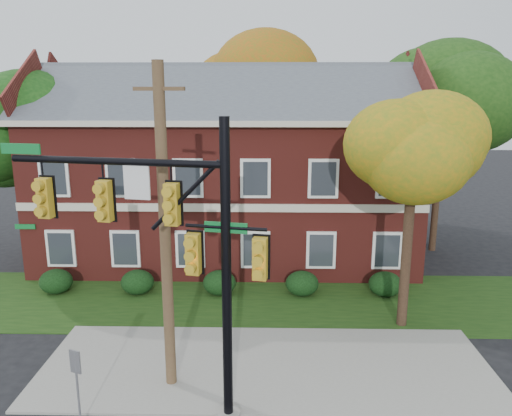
{
  "coord_description": "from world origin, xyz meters",
  "views": [
    {
      "loc": [
        -0.02,
        -13.09,
        8.49
      ],
      "look_at": [
        -0.37,
        3.0,
        4.67
      ],
      "focal_mm": 35.0,
      "sensor_mm": 36.0,
      "label": 1
    }
  ],
  "objects_px": {
    "hedge_far_right": "(385,284)",
    "traffic_signal": "(171,238)",
    "tree_far_rear": "(257,84)",
    "utility_pole": "(165,232)",
    "apartment_building": "(228,161)",
    "sign_post": "(76,376)",
    "hedge_far_left": "(56,281)",
    "tree_left_rear": "(23,129)",
    "hedge_center": "(219,283)",
    "tree_right_rear": "(452,97)",
    "hedge_right": "(302,283)",
    "tree_near_right": "(422,145)",
    "hedge_left": "(137,282)"
  },
  "relations": [
    {
      "from": "hedge_right",
      "to": "tree_near_right",
      "type": "bearing_deg",
      "value": -37.28
    },
    {
      "from": "apartment_building",
      "to": "tree_right_rear",
      "type": "bearing_deg",
      "value": 4.33
    },
    {
      "from": "traffic_signal",
      "to": "utility_pole",
      "type": "bearing_deg",
      "value": 119.14
    },
    {
      "from": "hedge_center",
      "to": "sign_post",
      "type": "bearing_deg",
      "value": -107.65
    },
    {
      "from": "tree_near_right",
      "to": "sign_post",
      "type": "xyz_separation_m",
      "value": [
        -9.99,
        -5.87,
        -5.17
      ]
    },
    {
      "from": "hedge_right",
      "to": "hedge_far_right",
      "type": "distance_m",
      "value": 3.5
    },
    {
      "from": "apartment_building",
      "to": "tree_left_rear",
      "type": "distance_m",
      "value": 9.94
    },
    {
      "from": "hedge_left",
      "to": "tree_right_rear",
      "type": "xyz_separation_m",
      "value": [
        14.81,
        6.11,
        7.6
      ]
    },
    {
      "from": "apartment_building",
      "to": "tree_near_right",
      "type": "relative_size",
      "value": 2.19
    },
    {
      "from": "sign_post",
      "to": "utility_pole",
      "type": "bearing_deg",
      "value": 67.68
    },
    {
      "from": "hedge_right",
      "to": "hedge_far_right",
      "type": "bearing_deg",
      "value": 0.0
    },
    {
      "from": "tree_right_rear",
      "to": "traffic_signal",
      "type": "bearing_deg",
      "value": -129.82
    },
    {
      "from": "tree_far_rear",
      "to": "utility_pole",
      "type": "bearing_deg",
      "value": -96.2
    },
    {
      "from": "traffic_signal",
      "to": "hedge_right",
      "type": "bearing_deg",
      "value": 74.79
    },
    {
      "from": "tree_left_rear",
      "to": "traffic_signal",
      "type": "height_order",
      "value": "tree_left_rear"
    },
    {
      "from": "apartment_building",
      "to": "hedge_center",
      "type": "bearing_deg",
      "value": -90.0
    },
    {
      "from": "tree_left_rear",
      "to": "tree_right_rear",
      "type": "xyz_separation_m",
      "value": [
        21.05,
        1.97,
        1.44
      ]
    },
    {
      "from": "tree_far_rear",
      "to": "sign_post",
      "type": "height_order",
      "value": "tree_far_rear"
    },
    {
      "from": "hedge_far_left",
      "to": "sign_post",
      "type": "xyz_separation_m",
      "value": [
        4.23,
        -8.7,
        0.97
      ]
    },
    {
      "from": "apartment_building",
      "to": "hedge_far_right",
      "type": "height_order",
      "value": "apartment_building"
    },
    {
      "from": "apartment_building",
      "to": "tree_left_rear",
      "type": "xyz_separation_m",
      "value": [
        -9.73,
        -1.12,
        1.69
      ]
    },
    {
      "from": "hedge_right",
      "to": "traffic_signal",
      "type": "relative_size",
      "value": 0.18
    },
    {
      "from": "hedge_left",
      "to": "tree_left_rear",
      "type": "height_order",
      "value": "tree_left_rear"
    },
    {
      "from": "hedge_center",
      "to": "tree_far_rear",
      "type": "relative_size",
      "value": 0.12
    },
    {
      "from": "apartment_building",
      "to": "tree_left_rear",
      "type": "height_order",
      "value": "apartment_building"
    },
    {
      "from": "apartment_building",
      "to": "sign_post",
      "type": "relative_size",
      "value": 8.53
    },
    {
      "from": "tree_left_rear",
      "to": "tree_right_rear",
      "type": "bearing_deg",
      "value": 5.36
    },
    {
      "from": "tree_far_rear",
      "to": "traffic_signal",
      "type": "relative_size",
      "value": 1.46
    },
    {
      "from": "tree_near_right",
      "to": "tree_right_rear",
      "type": "bearing_deg",
      "value": 65.42
    },
    {
      "from": "hedge_center",
      "to": "tree_near_right",
      "type": "height_order",
      "value": "tree_near_right"
    },
    {
      "from": "tree_right_rear",
      "to": "tree_far_rear",
      "type": "xyz_separation_m",
      "value": [
        -9.97,
        6.98,
        0.72
      ]
    },
    {
      "from": "hedge_far_right",
      "to": "tree_left_rear",
      "type": "bearing_deg",
      "value": 166.11
    },
    {
      "from": "tree_near_right",
      "to": "utility_pole",
      "type": "relative_size",
      "value": 0.93
    },
    {
      "from": "hedge_far_left",
      "to": "hedge_far_right",
      "type": "height_order",
      "value": "same"
    },
    {
      "from": "apartment_building",
      "to": "hedge_far_left",
      "type": "distance_m",
      "value": 9.82
    },
    {
      "from": "traffic_signal",
      "to": "sign_post",
      "type": "distance_m",
      "value": 4.22
    },
    {
      "from": "hedge_far_right",
      "to": "traffic_signal",
      "type": "distance_m",
      "value": 11.69
    },
    {
      "from": "hedge_far_right",
      "to": "tree_left_rear",
      "type": "xyz_separation_m",
      "value": [
        -16.73,
        4.14,
        6.16
      ]
    },
    {
      "from": "tree_near_right",
      "to": "hedge_far_left",
      "type": "bearing_deg",
      "value": 168.73
    },
    {
      "from": "tree_near_right",
      "to": "tree_right_rear",
      "type": "distance_m",
      "value": 9.94
    },
    {
      "from": "hedge_left",
      "to": "hedge_far_left",
      "type": "bearing_deg",
      "value": 180.0
    },
    {
      "from": "hedge_far_right",
      "to": "sign_post",
      "type": "distance_m",
      "value": 13.12
    },
    {
      "from": "hedge_far_left",
      "to": "hedge_right",
      "type": "bearing_deg",
      "value": 0.0
    },
    {
      "from": "hedge_far_right",
      "to": "apartment_building",
      "type": "bearing_deg",
      "value": 143.11
    },
    {
      "from": "apartment_building",
      "to": "sign_post",
      "type": "xyz_separation_m",
      "value": [
        -2.77,
        -13.95,
        -3.49
      ]
    },
    {
      "from": "hedge_right",
      "to": "tree_left_rear",
      "type": "height_order",
      "value": "tree_left_rear"
    },
    {
      "from": "hedge_left",
      "to": "sign_post",
      "type": "bearing_deg",
      "value": -85.19
    },
    {
      "from": "tree_near_right",
      "to": "tree_far_rear",
      "type": "distance_m",
      "value": 17.12
    },
    {
      "from": "apartment_building",
      "to": "tree_near_right",
      "type": "height_order",
      "value": "apartment_building"
    },
    {
      "from": "hedge_center",
      "to": "utility_pole",
      "type": "distance_m",
      "value": 7.91
    }
  ]
}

